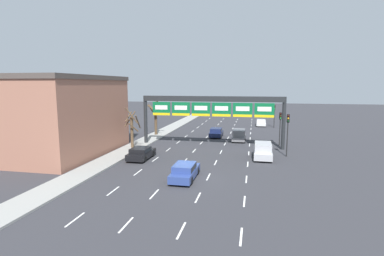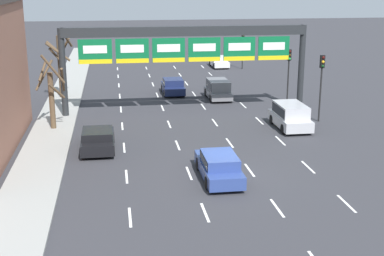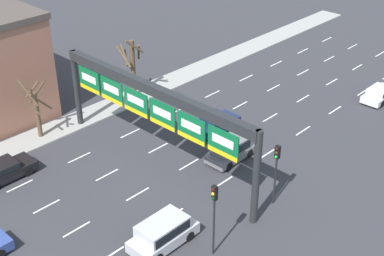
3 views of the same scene
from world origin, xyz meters
TOP-DOWN VIEW (x-y plane):
  - ground_plane at (0.00, 0.00)m, footprint 220.00×220.00m
  - sidewalk_left at (-9.65, 0.00)m, footprint 2.80×110.00m
  - lane_dashes at (-0.00, 13.50)m, footprint 10.02×67.00m
  - sign_gantry at (-0.00, 14.07)m, footprint 18.57×0.70m
  - car_black at (-6.51, 5.76)m, footprint 1.97×4.26m
  - car_white at (6.80, 35.44)m, footprint 1.80×4.15m
  - car_navy at (-0.22, 21.16)m, footprint 1.84×3.93m
  - suv_grey at (3.39, 18.65)m, footprint 1.84×3.96m
  - car_blue at (-0.24, -0.05)m, footprint 1.84×4.70m
  - suv_silver at (6.49, 8.77)m, footprint 1.96×4.28m
  - traffic_light_near_gantry at (8.84, 16.50)m, footprint 0.30×0.35m
  - traffic_light_mid_block at (9.15, 10.21)m, footprint 0.30×0.35m
  - traffic_light_far_end at (9.15, 33.66)m, footprint 0.30×0.35m
  - tree_bare_closest at (-9.54, 10.65)m, footprint 2.11×2.12m
  - tree_bare_second at (-9.81, 20.63)m, footprint 2.15×2.02m

SIDE VIEW (x-z plane):
  - ground_plane at x=0.00m, z-range 0.00..0.00m
  - lane_dashes at x=0.00m, z-range 0.00..0.01m
  - sidewalk_left at x=-9.65m, z-range 0.00..0.15m
  - car_white at x=6.80m, z-range 0.05..1.33m
  - car_black at x=-6.51m, z-range 0.05..1.36m
  - car_blue at x=-0.24m, z-range 0.05..1.43m
  - car_navy at x=-0.22m, z-range 0.05..1.46m
  - suv_grey at x=3.39m, z-range 0.09..1.75m
  - suv_silver at x=6.49m, z-range 0.10..1.82m
  - tree_bare_closest at x=-9.54m, z-range 0.06..5.21m
  - traffic_light_far_end at x=9.15m, z-range 0.93..5.22m
  - traffic_light_near_gantry at x=8.84m, z-range 0.96..5.37m
  - tree_bare_second at x=-9.81m, z-range 0.39..6.04m
  - traffic_light_mid_block at x=9.15m, z-range 1.02..5.82m
  - sign_gantry at x=0.00m, z-range 2.04..8.62m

